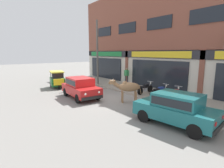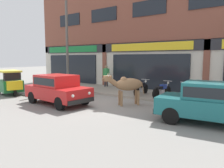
{
  "view_description": "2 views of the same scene",
  "coord_description": "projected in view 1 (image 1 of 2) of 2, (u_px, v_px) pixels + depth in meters",
  "views": [
    {
      "loc": [
        9.59,
        -6.83,
        3.21
      ],
      "look_at": [
        -0.6,
        1.0,
        0.89
      ],
      "focal_mm": 28.0,
      "sensor_mm": 36.0,
      "label": 1
    },
    {
      "loc": [
        7.21,
        -8.01,
        2.29
      ],
      "look_at": [
        0.3,
        1.0,
        0.93
      ],
      "focal_mm": 35.0,
      "sensor_mm": 36.0,
      "label": 2
    }
  ],
  "objects": [
    {
      "name": "motorcycle_2",
      "position": [
        175.0,
        95.0,
        11.26
      ],
      "size": [
        0.63,
        1.79,
        0.88
      ],
      "color": "black",
      "rests_on": "sidewalk"
    },
    {
      "name": "motorcycle_1",
      "position": [
        160.0,
        92.0,
        12.21
      ],
      "size": [
        0.52,
        1.81,
        0.88
      ],
      "color": "black",
      "rests_on": "sidewalk"
    },
    {
      "name": "auto_rickshaw",
      "position": [
        57.0,
        81.0,
        16.03
      ],
      "size": [
        2.13,
        1.51,
        1.52
      ],
      "color": "black",
      "rests_on": "ground"
    },
    {
      "name": "pedestrian",
      "position": [
        127.0,
        74.0,
        17.3
      ],
      "size": [
        0.37,
        0.38,
        1.6
      ],
      "color": "#2D2D33",
      "rests_on": "sidewalk"
    },
    {
      "name": "motorcycle_0",
      "position": [
        145.0,
        89.0,
        13.23
      ],
      "size": [
        0.52,
        1.81,
        0.88
      ],
      "color": "black",
      "rests_on": "sidewalk"
    },
    {
      "name": "shop_building",
      "position": [
        160.0,
        38.0,
        14.76
      ],
      "size": [
        23.0,
        1.4,
        9.35
      ],
      "color": "brown",
      "rests_on": "ground"
    },
    {
      "name": "utility_pole",
      "position": [
        97.0,
        53.0,
        16.88
      ],
      "size": [
        0.18,
        0.18,
        6.11
      ],
      "primitive_type": "cylinder",
      "color": "#595651",
      "rests_on": "sidewalk"
    },
    {
      "name": "sidewalk",
      "position": [
        143.0,
        91.0,
        14.42
      ],
      "size": [
        19.0,
        3.23,
        0.14
      ],
      "primitive_type": "cube",
      "color": "gray",
      "rests_on": "ground"
    },
    {
      "name": "car_1",
      "position": [
        80.0,
        87.0,
        12.45
      ],
      "size": [
        3.69,
        1.8,
        1.46
      ],
      "color": "black",
      "rests_on": "ground"
    },
    {
      "name": "ground_plane",
      "position": [
        106.0,
        99.0,
        12.15
      ],
      "size": [
        90.0,
        90.0,
        0.0
      ],
      "primitive_type": "plane",
      "color": "gray"
    },
    {
      "name": "car_0",
      "position": [
        176.0,
        107.0,
        7.73
      ],
      "size": [
        3.75,
        2.03,
        1.46
      ],
      "color": "black",
      "rests_on": "ground"
    },
    {
      "name": "cow",
      "position": [
        128.0,
        87.0,
        11.27
      ],
      "size": [
        1.44,
        1.86,
        1.61
      ],
      "color": "#936B47",
      "rests_on": "ground"
    }
  ]
}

